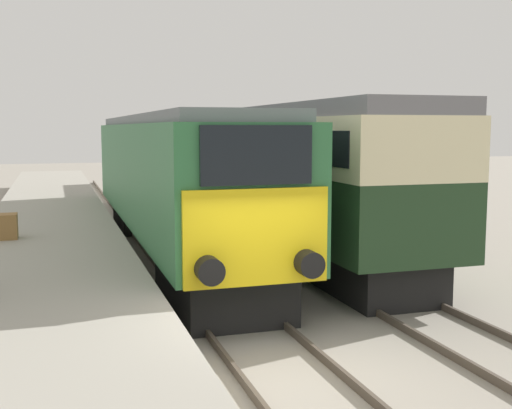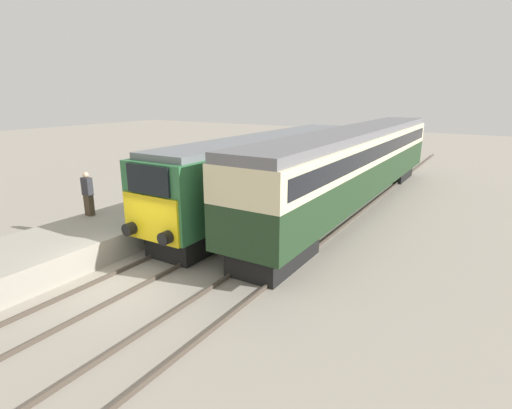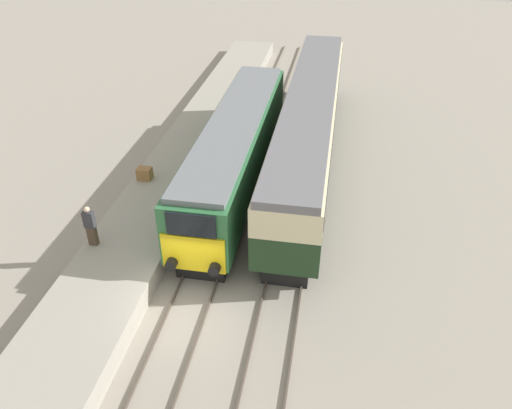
{
  "view_description": "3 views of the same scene",
  "coord_description": "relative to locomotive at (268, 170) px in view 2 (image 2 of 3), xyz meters",
  "views": [
    {
      "loc": [
        -3.14,
        -8.43,
        3.6
      ],
      "look_at": [
        0.0,
        1.53,
        2.35
      ],
      "focal_mm": 45.0,
      "sensor_mm": 36.0,
      "label": 1
    },
    {
      "loc": [
        9.79,
        -7.58,
        5.9
      ],
      "look_at": [
        1.7,
        5.53,
        1.6
      ],
      "focal_mm": 28.0,
      "sensor_mm": 36.0,
      "label": 2
    },
    {
      "loc": [
        4.87,
        -12.54,
        13.83
      ],
      "look_at": [
        1.7,
        5.53,
        1.6
      ],
      "focal_mm": 35.0,
      "sensor_mm": 36.0,
      "label": 3
    }
  ],
  "objects": [
    {
      "name": "ground_plane",
      "position": [
        0.0,
        -9.42,
        -2.22
      ],
      "size": [
        120.0,
        120.0,
        0.0
      ],
      "primitive_type": "plane",
      "color": "gray"
    },
    {
      "name": "platform_left",
      "position": [
        -3.3,
        -1.42,
        -1.75
      ],
      "size": [
        3.5,
        50.0,
        0.95
      ],
      "color": "#9E998C",
      "rests_on": "ground_plane"
    },
    {
      "name": "rails_near_track",
      "position": [
        0.0,
        -4.42,
        -2.15
      ],
      "size": [
        1.51,
        60.0,
        0.14
      ],
      "color": "#4C4238",
      "rests_on": "ground_plane"
    },
    {
      "name": "rails_far_track",
      "position": [
        3.4,
        -4.42,
        -2.15
      ],
      "size": [
        1.5,
        60.0,
        0.14
      ],
      "color": "#4C4238",
      "rests_on": "ground_plane"
    },
    {
      "name": "locomotive",
      "position": [
        0.0,
        0.0,
        0.0
      ],
      "size": [
        2.7,
        16.28,
        3.93
      ],
      "color": "black",
      "rests_on": "ground_plane"
    },
    {
      "name": "passenger_carriage",
      "position": [
        3.4,
        3.39,
        0.33
      ],
      "size": [
        2.75,
        21.89,
        4.19
      ],
      "color": "black",
      "rests_on": "ground_plane"
    },
    {
      "name": "person_on_platform",
      "position": [
        -4.59,
        -7.0,
        -0.34
      ],
      "size": [
        0.44,
        0.26,
        1.85
      ],
      "color": "#473828",
      "rests_on": "platform_left"
    },
    {
      "name": "luggage_crate",
      "position": [
        -4.39,
        -1.57,
        -0.97
      ],
      "size": [
        0.7,
        0.56,
        0.6
      ],
      "color": "olive",
      "rests_on": "platform_left"
    }
  ]
}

